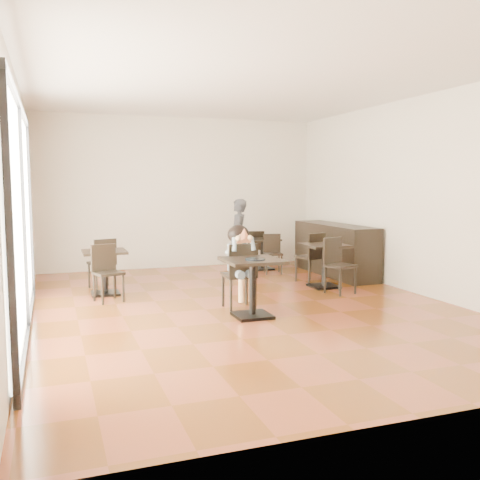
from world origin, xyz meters
name	(u,v)px	position (x,y,z in m)	size (l,w,h in m)	color
floor	(244,306)	(0.00, 0.00, 0.00)	(6.00, 8.00, 0.01)	brown
ceiling	(244,84)	(0.00, 0.00, 3.20)	(6.00, 8.00, 0.01)	silver
wall_back	(180,193)	(0.00, 4.00, 1.60)	(6.00, 0.01, 3.20)	beige
wall_front	(428,211)	(0.00, -4.00, 1.60)	(6.00, 0.01, 3.20)	beige
wall_left	(19,200)	(-3.00, 0.00, 1.60)	(0.01, 8.00, 3.20)	beige
wall_right	(417,196)	(3.00, 0.00, 1.60)	(0.01, 8.00, 3.20)	beige
storefront_window	(20,218)	(-2.97, -0.50, 1.40)	(0.04, 4.50, 2.60)	white
child_table	(252,288)	(-0.10, -0.63, 0.40)	(0.75, 0.75, 0.79)	black
child_chair	(239,276)	(-0.10, -0.08, 0.48)	(0.43, 0.43, 0.96)	black
child	(239,267)	(-0.10, -0.08, 0.60)	(0.43, 0.60, 1.20)	gray
plate	(255,259)	(-0.10, -0.73, 0.80)	(0.27, 0.27, 0.02)	black
pizza_slice	(243,238)	(-0.10, -0.27, 1.04)	(0.28, 0.21, 0.06)	tan
adult_patron	(238,236)	(0.89, 2.76, 0.75)	(0.54, 0.36, 1.49)	#35363B
cafe_table_mid	(324,266)	(1.81, 0.89, 0.38)	(0.72, 0.72, 0.76)	black
cafe_table_left	(105,273)	(-1.83, 1.54, 0.36)	(0.68, 0.68, 0.72)	black
cafe_table_back	(263,254)	(1.54, 3.06, 0.33)	(0.62, 0.62, 0.65)	black
chair_mid_a	(310,257)	(1.81, 1.44, 0.46)	(0.41, 0.41, 0.91)	black
chair_mid_b	(340,266)	(1.81, 0.34, 0.46)	(0.41, 0.41, 0.91)	black
chair_left_a	(102,263)	(-1.83, 2.09, 0.43)	(0.39, 0.39, 0.87)	black
chair_left_b	(108,274)	(-1.83, 0.99, 0.43)	(0.39, 0.39, 0.87)	black
chair_back_a	(255,248)	(1.54, 3.50, 0.39)	(0.35, 0.35, 0.78)	black
chair_back_b	(273,254)	(1.54, 2.51, 0.39)	(0.35, 0.35, 0.78)	black
service_counter	(335,249)	(2.65, 2.00, 0.50)	(0.60, 2.40, 1.00)	black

